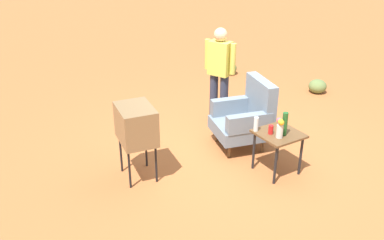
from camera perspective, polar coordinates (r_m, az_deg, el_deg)
name	(u,v)px	position (r m, az deg, el deg)	size (l,w,h in m)	color
ground_plane	(237,149)	(6.50, 6.09, -3.91)	(60.00, 60.00, 0.00)	#AD6033
armchair	(246,116)	(6.39, 7.38, 0.51)	(0.92, 0.94, 1.06)	brown
side_table	(278,138)	(5.77, 11.65, -2.47)	(0.56, 0.56, 0.60)	black
tv_on_stand	(136,125)	(5.47, -7.58, -0.64)	(0.66, 0.52, 1.03)	black
person_standing	(220,70)	(7.01, 3.76, 6.79)	(0.52, 0.35, 1.64)	#2D3347
soda_can_red	(271,130)	(5.66, 10.65, -1.29)	(0.07, 0.07, 0.12)	red
bottle_short_clear	(256,124)	(5.69, 8.70, -0.55)	(0.06, 0.06, 0.20)	silver
bottle_wine_green	(285,124)	(5.63, 12.47, -0.51)	(0.07, 0.07, 0.32)	#1E5623
flower_vase	(280,127)	(5.55, 11.85, -0.97)	(0.15, 0.10, 0.27)	silver
shrub_mid	(229,68)	(9.68, 4.99, 7.04)	(0.37, 0.37, 0.29)	olive
shrub_far	(318,86)	(8.92, 16.67, 4.43)	(0.36, 0.36, 0.28)	olive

